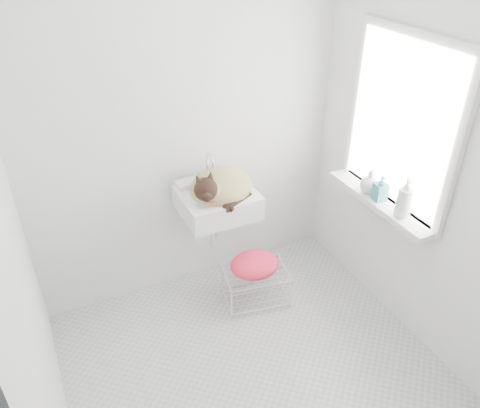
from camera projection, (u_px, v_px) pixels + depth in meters
name	position (u px, v px, depth m)	size (l,w,h in m)	color
floor	(253.00, 366.00, 2.99)	(2.20, 2.00, 0.02)	silver
back_wall	(185.00, 124.00, 3.07)	(2.20, 0.02, 2.50)	white
right_wall	(426.00, 153.00, 2.72)	(0.02, 2.00, 2.50)	white
left_wall	(15.00, 260.00, 1.91)	(0.02, 2.00, 2.50)	white
window_glass	(403.00, 125.00, 2.81)	(0.01, 0.80, 1.00)	white
window_frame	(401.00, 125.00, 2.81)	(0.04, 0.90, 1.10)	white
windowsill	(379.00, 202.00, 3.07)	(0.16, 0.88, 0.04)	white
sink	(217.00, 192.00, 3.13)	(0.49, 0.43, 0.20)	white
faucet	(206.00, 162.00, 3.19)	(0.18, 0.13, 0.18)	silver
cat	(220.00, 188.00, 3.10)	(0.48, 0.42, 0.28)	tan
wire_rack	(256.00, 283.00, 3.41)	(0.43, 0.30, 0.26)	silver
towel	(254.00, 269.00, 3.33)	(0.35, 0.25, 0.14)	#F54220
bottle_a	(401.00, 216.00, 2.90)	(0.08, 0.08, 0.22)	white
bottle_b	(379.00, 199.00, 3.05)	(0.08, 0.08, 0.17)	teal
bottle_c	(368.00, 192.00, 3.13)	(0.12, 0.12, 0.16)	silver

